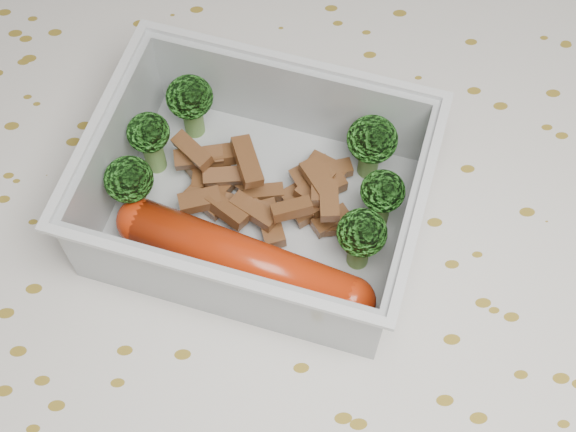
{
  "coord_description": "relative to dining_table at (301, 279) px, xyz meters",
  "views": [
    {
      "loc": [
        -0.02,
        -0.23,
        1.19
      ],
      "look_at": [
        -0.01,
        -0.01,
        0.78
      ],
      "focal_mm": 50.0,
      "sensor_mm": 36.0,
      "label": 1
    }
  ],
  "objects": [
    {
      "name": "broccoli_florets",
      "position": [
        -0.02,
        0.02,
        0.13
      ],
      "size": [
        0.17,
        0.13,
        0.05
      ],
      "color": "#608C3F",
      "rests_on": "lunch_container"
    },
    {
      "name": "tablecloth",
      "position": [
        0.0,
        0.0,
        0.05
      ],
      "size": [
        1.46,
        0.96,
        0.19
      ],
      "color": "silver",
      "rests_on": "dining_table"
    },
    {
      "name": "dining_table",
      "position": [
        0.0,
        0.0,
        0.0
      ],
      "size": [
        1.4,
        0.9,
        0.75
      ],
      "color": "brown",
      "rests_on": "ground"
    },
    {
      "name": "lunch_container",
      "position": [
        -0.03,
        0.01,
        0.11
      ],
      "size": [
        0.23,
        0.21,
        0.07
      ],
      "color": "silver",
      "rests_on": "tablecloth"
    },
    {
      "name": "sausage",
      "position": [
        -0.04,
        -0.03,
        0.11
      ],
      "size": [
        0.15,
        0.09,
        0.03
      ],
      "color": "#B1290A",
      "rests_on": "lunch_container"
    },
    {
      "name": "meat_pile",
      "position": [
        -0.02,
        0.01,
        0.11
      ],
      "size": [
        0.11,
        0.07,
        0.03
      ],
      "color": "brown",
      "rests_on": "lunch_container"
    }
  ]
}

